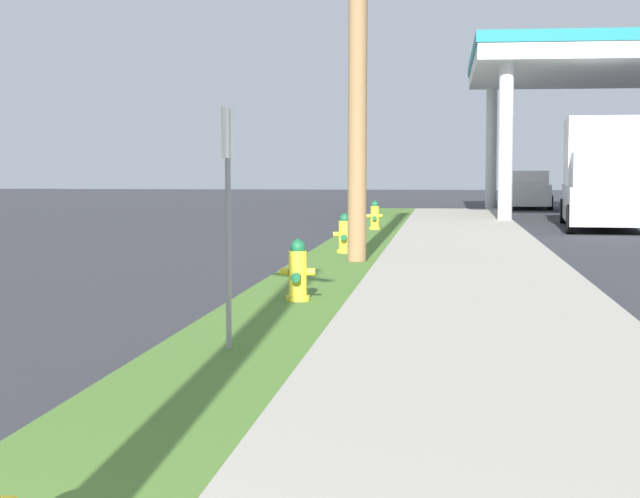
{
  "coord_description": "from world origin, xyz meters",
  "views": [
    {
      "loc": [
        2.59,
        -1.74,
        1.72
      ],
      "look_at": [
        0.9,
        12.45,
        0.63
      ],
      "focal_mm": 59.94,
      "sensor_mm": 36.0,
      "label": 1
    }
  ],
  "objects_px": {
    "fire_hydrant_fourth": "(375,217)",
    "fire_hydrant_third": "(345,236)",
    "street_sign_post": "(228,177)",
    "truck_silver_at_forecourt": "(602,176)",
    "car_navy_by_far_pump": "(631,194)",
    "fire_hydrant_second": "(298,274)",
    "car_white_by_near_pump": "(529,191)"
  },
  "relations": [
    {
      "from": "fire_hydrant_fourth",
      "to": "street_sign_post",
      "type": "xyz_separation_m",
      "value": [
        -0.07,
        -18.33,
        1.19
      ]
    },
    {
      "from": "fire_hydrant_fourth",
      "to": "truck_silver_at_forecourt",
      "type": "height_order",
      "value": "truck_silver_at_forecourt"
    },
    {
      "from": "fire_hydrant_second",
      "to": "car_white_by_near_pump",
      "type": "relative_size",
      "value": 0.16
    },
    {
      "from": "car_white_by_near_pump",
      "to": "truck_silver_at_forecourt",
      "type": "bearing_deg",
      "value": -86.25
    },
    {
      "from": "street_sign_post",
      "to": "truck_silver_at_forecourt",
      "type": "bearing_deg",
      "value": 73.88
    },
    {
      "from": "car_white_by_near_pump",
      "to": "street_sign_post",
      "type": "bearing_deg",
      "value": -98.38
    },
    {
      "from": "fire_hydrant_third",
      "to": "street_sign_post",
      "type": "bearing_deg",
      "value": -90.05
    },
    {
      "from": "fire_hydrant_second",
      "to": "car_navy_by_far_pump",
      "type": "xyz_separation_m",
      "value": [
        8.72,
        29.04,
        0.28
      ]
    },
    {
      "from": "car_navy_by_far_pump",
      "to": "truck_silver_at_forecourt",
      "type": "distance_m",
      "value": 11.22
    },
    {
      "from": "fire_hydrant_second",
      "to": "car_white_by_near_pump",
      "type": "distance_m",
      "value": 32.95
    },
    {
      "from": "fire_hydrant_second",
      "to": "fire_hydrant_third",
      "type": "distance_m",
      "value": 7.22
    },
    {
      "from": "truck_silver_at_forecourt",
      "to": "car_navy_by_far_pump",
      "type": "bearing_deg",
      "value": 76.53
    },
    {
      "from": "fire_hydrant_fourth",
      "to": "truck_silver_at_forecourt",
      "type": "xyz_separation_m",
      "value": [
        6.18,
        3.28,
        1.04
      ]
    },
    {
      "from": "fire_hydrant_third",
      "to": "street_sign_post",
      "type": "distance_m",
      "value": 10.74
    },
    {
      "from": "fire_hydrant_fourth",
      "to": "car_navy_by_far_pump",
      "type": "xyz_separation_m",
      "value": [
        8.79,
        14.17,
        0.28
      ]
    },
    {
      "from": "street_sign_post",
      "to": "car_white_by_near_pump",
      "type": "bearing_deg",
      "value": 81.62
    },
    {
      "from": "car_white_by_near_pump",
      "to": "fire_hydrant_fourth",
      "type": "bearing_deg",
      "value": -106.51
    },
    {
      "from": "fire_hydrant_fourth",
      "to": "truck_silver_at_forecourt",
      "type": "distance_m",
      "value": 7.08
    },
    {
      "from": "street_sign_post",
      "to": "car_navy_by_far_pump",
      "type": "bearing_deg",
      "value": 74.76
    },
    {
      "from": "street_sign_post",
      "to": "car_white_by_near_pump",
      "type": "xyz_separation_m",
      "value": [
        5.3,
        36.0,
        -0.91
      ]
    },
    {
      "from": "fire_hydrant_third",
      "to": "street_sign_post",
      "type": "height_order",
      "value": "street_sign_post"
    },
    {
      "from": "truck_silver_at_forecourt",
      "to": "fire_hydrant_third",
      "type": "bearing_deg",
      "value": -119.7
    },
    {
      "from": "fire_hydrant_second",
      "to": "street_sign_post",
      "type": "distance_m",
      "value": 3.66
    },
    {
      "from": "fire_hydrant_fourth",
      "to": "fire_hydrant_third",
      "type": "bearing_deg",
      "value": -90.43
    },
    {
      "from": "street_sign_post",
      "to": "fire_hydrant_third",
      "type": "bearing_deg",
      "value": 89.95
    },
    {
      "from": "car_white_by_near_pump",
      "to": "fire_hydrant_second",
      "type": "bearing_deg",
      "value": -99.03
    },
    {
      "from": "fire_hydrant_second",
      "to": "car_navy_by_far_pump",
      "type": "relative_size",
      "value": 0.16
    },
    {
      "from": "car_navy_by_far_pump",
      "to": "car_white_by_near_pump",
      "type": "bearing_deg",
      "value": 135.4
    },
    {
      "from": "fire_hydrant_fourth",
      "to": "street_sign_post",
      "type": "height_order",
      "value": "street_sign_post"
    },
    {
      "from": "street_sign_post",
      "to": "car_navy_by_far_pump",
      "type": "relative_size",
      "value": 0.46
    },
    {
      "from": "car_navy_by_far_pump",
      "to": "fire_hydrant_second",
      "type": "bearing_deg",
      "value": -106.71
    },
    {
      "from": "fire_hydrant_third",
      "to": "fire_hydrant_fourth",
      "type": "relative_size",
      "value": 1.0
    }
  ]
}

